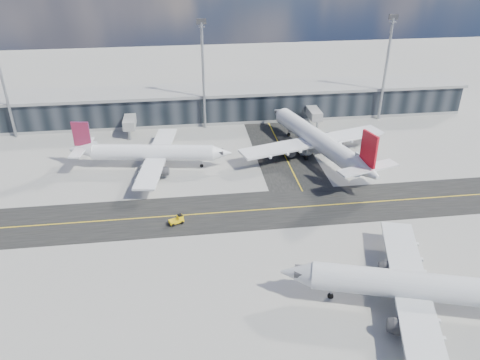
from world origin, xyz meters
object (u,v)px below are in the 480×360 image
(airliner_redtail, at_px, (318,140))
(baggage_tug, at_px, (177,220))
(airliner_af, at_px, (150,153))
(service_van, at_px, (302,149))
(airliner_near, at_px, (425,287))

(airliner_redtail, bearing_deg, baggage_tug, -160.23)
(airliner_redtail, distance_m, baggage_tug, 41.81)
(airliner_af, bearing_deg, baggage_tug, 21.76)
(airliner_redtail, bearing_deg, airliner_af, 164.01)
(airliner_af, relative_size, service_van, 5.99)
(airliner_af, bearing_deg, airliner_near, 46.93)
(baggage_tug, bearing_deg, airliner_near, 31.36)
(airliner_redtail, distance_m, service_van, 5.57)
(airliner_af, xyz_separation_m, airliner_redtail, (39.37, 0.19, 0.73))
(airliner_redtail, relative_size, baggage_tug, 14.81)
(service_van, bearing_deg, airliner_near, -100.14)
(airliner_near, height_order, service_van, airliner_near)
(airliner_af, xyz_separation_m, baggage_tug, (5.68, -24.32, -2.78))
(airliner_af, height_order, service_van, airliner_af)
(baggage_tug, bearing_deg, service_van, 111.05)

